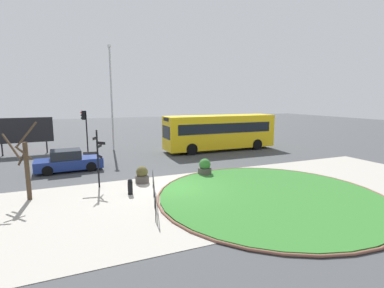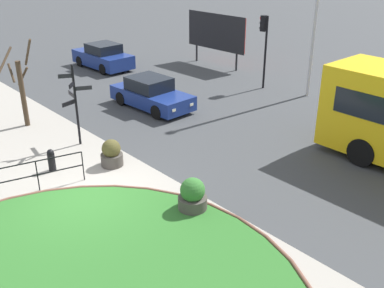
% 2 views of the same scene
% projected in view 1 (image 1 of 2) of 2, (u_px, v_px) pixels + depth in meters
% --- Properties ---
extents(ground, '(120.00, 120.00, 0.00)m').
position_uv_depth(ground, '(174.00, 189.00, 15.12)').
color(ground, '#3D3F42').
extents(sidewalk_paving, '(32.00, 8.69, 0.02)m').
position_uv_depth(sidewalk_paving, '(185.00, 199.00, 13.61)').
color(sidewalk_paving, '#9E998E').
rests_on(sidewalk_paving, ground).
extents(grass_island, '(10.75, 10.75, 0.10)m').
position_uv_depth(grass_island, '(270.00, 195.00, 14.00)').
color(grass_island, '#2D6B28').
rests_on(grass_island, ground).
extents(grass_kerb_ring, '(11.06, 11.06, 0.11)m').
position_uv_depth(grass_kerb_ring, '(270.00, 195.00, 14.00)').
color(grass_kerb_ring, brown).
rests_on(grass_kerb_ring, ground).
extents(signpost_directional, '(1.10, 1.20, 3.13)m').
position_uv_depth(signpost_directional, '(97.00, 155.00, 15.10)').
color(signpost_directional, black).
rests_on(signpost_directional, ground).
extents(bollard_foreground, '(0.25, 0.25, 0.81)m').
position_uv_depth(bollard_foreground, '(130.00, 187.00, 14.22)').
color(bollard_foreground, black).
rests_on(bollard_foreground, ground).
extents(railing_grass_edge, '(1.05, 4.19, 1.04)m').
position_uv_depth(railing_grass_edge, '(154.00, 189.00, 13.02)').
color(railing_grass_edge, black).
rests_on(railing_grass_edge, ground).
extents(bus_yellow, '(10.38, 2.60, 3.22)m').
position_uv_depth(bus_yellow, '(220.00, 132.00, 26.35)').
color(bus_yellow, yellow).
rests_on(bus_yellow, ground).
extents(car_near_lane, '(4.25, 1.97, 1.42)m').
position_uv_depth(car_near_lane, '(68.00, 161.00, 18.90)').
color(car_near_lane, navy).
rests_on(car_near_lane, ground).
extents(traffic_light_near, '(0.49, 0.30, 3.72)m').
position_uv_depth(traffic_light_near, '(85.00, 122.00, 24.75)').
color(traffic_light_near, black).
rests_on(traffic_light_near, ground).
extents(lamppost_tall, '(0.32, 0.32, 9.45)m').
position_uv_depth(lamppost_tall, '(111.00, 96.00, 25.96)').
color(lamppost_tall, '#B7B7BC').
rests_on(lamppost_tall, ground).
extents(billboard_left, '(4.55, 0.35, 3.15)m').
position_uv_depth(billboard_left, '(24.00, 131.00, 24.28)').
color(billboard_left, black).
rests_on(billboard_left, ground).
extents(planter_near_signpost, '(0.77, 0.77, 0.97)m').
position_uv_depth(planter_near_signpost, '(142.00, 175.00, 16.18)').
color(planter_near_signpost, '#47423D').
rests_on(planter_near_signpost, ground).
extents(planter_kerbside, '(0.85, 0.85, 1.05)m').
position_uv_depth(planter_kerbside, '(205.00, 168.00, 17.85)').
color(planter_kerbside, '#47423D').
rests_on(planter_kerbside, ground).
extents(street_tree_bare, '(1.44, 1.45, 3.67)m').
position_uv_depth(street_tree_bare, '(26.00, 165.00, 13.26)').
color(street_tree_bare, '#423323').
rests_on(street_tree_bare, ground).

